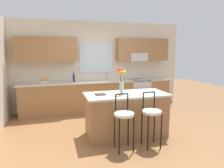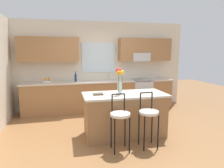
{
  "view_description": "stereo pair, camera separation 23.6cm",
  "coord_description": "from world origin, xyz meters",
  "px_view_note": "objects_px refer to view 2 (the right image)",
  "views": [
    {
      "loc": [
        -1.27,
        -4.11,
        1.8
      ],
      "look_at": [
        0.08,
        0.55,
        1.0
      ],
      "focal_mm": 31.96,
      "sensor_mm": 36.0,
      "label": 1
    },
    {
      "loc": [
        -1.05,
        -4.17,
        1.8
      ],
      "look_at": [
        0.08,
        0.55,
        1.0
      ],
      "focal_mm": 31.96,
      "sensor_mm": 36.0,
      "label": 2
    }
  ],
  "objects_px": {
    "bar_stool_near": "(120,117)",
    "bottle_olive_oil": "(76,78)",
    "oven_range": "(141,94)",
    "cookbook": "(98,94)",
    "fruit_bowl_oranges": "(47,81)",
    "kitchen_island": "(125,115)",
    "bar_stool_middle": "(149,115)",
    "flower_vase": "(119,79)"
  },
  "relations": [
    {
      "from": "kitchen_island",
      "to": "flower_vase",
      "type": "relative_size",
      "value": 3.17
    },
    {
      "from": "kitchen_island",
      "to": "bar_stool_middle",
      "type": "xyz_separation_m",
      "value": [
        0.27,
        -0.62,
        0.17
      ]
    },
    {
      "from": "oven_range",
      "to": "bottle_olive_oil",
      "type": "height_order",
      "value": "bottle_olive_oil"
    },
    {
      "from": "cookbook",
      "to": "fruit_bowl_oranges",
      "type": "bearing_deg",
      "value": 121.04
    },
    {
      "from": "fruit_bowl_oranges",
      "to": "bottle_olive_oil",
      "type": "height_order",
      "value": "bottle_olive_oil"
    },
    {
      "from": "bottle_olive_oil",
      "to": "fruit_bowl_oranges",
      "type": "bearing_deg",
      "value": -180.0
    },
    {
      "from": "oven_range",
      "to": "flower_vase",
      "type": "bearing_deg",
      "value": -122.39
    },
    {
      "from": "cookbook",
      "to": "fruit_bowl_oranges",
      "type": "relative_size",
      "value": 0.83
    },
    {
      "from": "cookbook",
      "to": "fruit_bowl_oranges",
      "type": "xyz_separation_m",
      "value": [
        -1.16,
        1.93,
        0.03
      ]
    },
    {
      "from": "kitchen_island",
      "to": "fruit_bowl_oranges",
      "type": "height_order",
      "value": "fruit_bowl_oranges"
    },
    {
      "from": "bar_stool_near",
      "to": "bar_stool_middle",
      "type": "xyz_separation_m",
      "value": [
        0.55,
        0.0,
        0.0
      ]
    },
    {
      "from": "flower_vase",
      "to": "fruit_bowl_oranges",
      "type": "height_order",
      "value": "flower_vase"
    },
    {
      "from": "bar_stool_near",
      "to": "bottle_olive_oil",
      "type": "height_order",
      "value": "bottle_olive_oil"
    },
    {
      "from": "bar_stool_near",
      "to": "fruit_bowl_oranges",
      "type": "xyz_separation_m",
      "value": [
        -1.45,
        2.57,
        0.33
      ]
    },
    {
      "from": "oven_range",
      "to": "bottle_olive_oil",
      "type": "relative_size",
      "value": 3.1
    },
    {
      "from": "bar_stool_middle",
      "to": "flower_vase",
      "type": "distance_m",
      "value": 0.92
    },
    {
      "from": "bar_stool_near",
      "to": "bottle_olive_oil",
      "type": "xyz_separation_m",
      "value": [
        -0.63,
        2.57,
        0.4
      ]
    },
    {
      "from": "bar_stool_near",
      "to": "cookbook",
      "type": "bearing_deg",
      "value": 114.06
    },
    {
      "from": "oven_range",
      "to": "bar_stool_middle",
      "type": "height_order",
      "value": "bar_stool_middle"
    },
    {
      "from": "oven_range",
      "to": "bar_stool_near",
      "type": "xyz_separation_m",
      "value": [
        -1.4,
        -2.55,
        0.18
      ]
    },
    {
      "from": "bar_stool_near",
      "to": "cookbook",
      "type": "relative_size",
      "value": 5.21
    },
    {
      "from": "oven_range",
      "to": "cookbook",
      "type": "height_order",
      "value": "cookbook"
    },
    {
      "from": "kitchen_island",
      "to": "bottle_olive_oil",
      "type": "relative_size",
      "value": 5.88
    },
    {
      "from": "oven_range",
      "to": "kitchen_island",
      "type": "relative_size",
      "value": 0.53
    },
    {
      "from": "cookbook",
      "to": "bar_stool_near",
      "type": "bearing_deg",
      "value": -65.94
    },
    {
      "from": "bar_stool_middle",
      "to": "bottle_olive_oil",
      "type": "xyz_separation_m",
      "value": [
        -1.18,
        2.57,
        0.4
      ]
    },
    {
      "from": "oven_range",
      "to": "bar_stool_near",
      "type": "relative_size",
      "value": 0.88
    },
    {
      "from": "oven_range",
      "to": "flower_vase",
      "type": "height_order",
      "value": "flower_vase"
    },
    {
      "from": "flower_vase",
      "to": "cookbook",
      "type": "xyz_separation_m",
      "value": [
        -0.43,
        0.09,
        -0.31
      ]
    },
    {
      "from": "oven_range",
      "to": "fruit_bowl_oranges",
      "type": "xyz_separation_m",
      "value": [
        -2.85,
        0.02,
        0.5
      ]
    },
    {
      "from": "oven_range",
      "to": "kitchen_island",
      "type": "xyz_separation_m",
      "value": [
        -1.13,
        -1.93,
        0.0
      ]
    },
    {
      "from": "oven_range",
      "to": "fruit_bowl_oranges",
      "type": "bearing_deg",
      "value": 179.5
    },
    {
      "from": "oven_range",
      "to": "bar_stool_middle",
      "type": "relative_size",
      "value": 0.88
    },
    {
      "from": "cookbook",
      "to": "kitchen_island",
      "type": "bearing_deg",
      "value": -2.47
    },
    {
      "from": "oven_range",
      "to": "kitchen_island",
      "type": "bearing_deg",
      "value": -120.36
    },
    {
      "from": "cookbook",
      "to": "bottle_olive_oil",
      "type": "distance_m",
      "value": 1.96
    },
    {
      "from": "bar_stool_middle",
      "to": "flower_vase",
      "type": "xyz_separation_m",
      "value": [
        -0.41,
        0.55,
        0.61
      ]
    },
    {
      "from": "bottle_olive_oil",
      "to": "kitchen_island",
      "type": "bearing_deg",
      "value": -65.11
    },
    {
      "from": "kitchen_island",
      "to": "bar_stool_near",
      "type": "height_order",
      "value": "bar_stool_near"
    },
    {
      "from": "bar_stool_middle",
      "to": "kitchen_island",
      "type": "bearing_deg",
      "value": 113.94
    },
    {
      "from": "kitchen_island",
      "to": "fruit_bowl_oranges",
      "type": "xyz_separation_m",
      "value": [
        -1.72,
        1.95,
        0.5
      ]
    },
    {
      "from": "flower_vase",
      "to": "fruit_bowl_oranges",
      "type": "distance_m",
      "value": 2.58
    }
  ]
}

